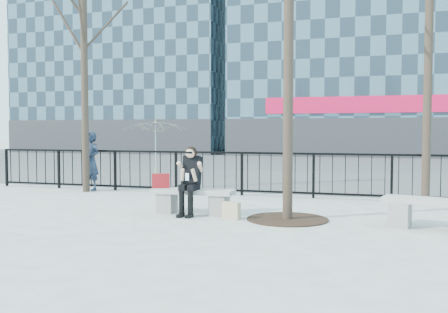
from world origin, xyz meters
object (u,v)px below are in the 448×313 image
(standing_man, at_px, (91,161))
(seated_woman, at_px, (190,181))
(bench_main, at_px, (193,199))
(bench_second, at_px, (436,210))

(standing_man, bearing_deg, seated_woman, -18.60)
(bench_main, distance_m, bench_second, 4.42)
(seated_woman, bearing_deg, bench_second, -0.63)
(bench_main, relative_size, standing_man, 1.02)
(seated_woman, relative_size, standing_man, 0.83)
(bench_second, bearing_deg, bench_main, -169.32)
(standing_man, bearing_deg, bench_second, -1.93)
(bench_main, height_order, standing_man, standing_man)
(bench_second, bearing_deg, seated_woman, -167.24)
(bench_second, xyz_separation_m, seated_woman, (-4.42, 0.05, 0.36))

